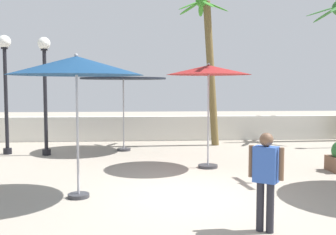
{
  "coord_description": "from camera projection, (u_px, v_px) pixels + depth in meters",
  "views": [
    {
      "loc": [
        -0.82,
        -8.45,
        2.29
      ],
      "look_at": [
        0.0,
        2.99,
        1.4
      ],
      "focal_mm": 43.5,
      "sensor_mm": 36.0,
      "label": 1
    }
  ],
  "objects": [
    {
      "name": "palm_tree_1",
      "position": [
        208.0,
        56.0,
        15.52
      ],
      "size": [
        1.99,
        2.03,
        5.72
      ],
      "color": "brown",
      "rests_on": "ground_plane"
    },
    {
      "name": "guest_0",
      "position": [
        266.0,
        173.0,
        6.33
      ],
      "size": [
        0.47,
        0.4,
        1.57
      ],
      "color": "#26262D",
      "rests_on": "ground_plane"
    },
    {
      "name": "patio_umbrella_3",
      "position": [
        76.0,
        66.0,
        8.15
      ],
      "size": [
        2.72,
        2.72,
        2.94
      ],
      "color": "#333338",
      "rests_on": "ground_plane"
    },
    {
      "name": "patio_umbrella_2",
      "position": [
        123.0,
        81.0,
        14.24
      ],
      "size": [
        2.99,
        2.99,
        2.68
      ],
      "color": "#333338",
      "rests_on": "ground_plane"
    },
    {
      "name": "boundary_wall",
      "position": [
        159.0,
        128.0,
        17.1
      ],
      "size": [
        25.2,
        0.3,
        1.02
      ],
      "primitive_type": "cube",
      "color": "silver",
      "rests_on": "ground_plane"
    },
    {
      "name": "lamp_post_1",
      "position": [
        45.0,
        78.0,
        13.31
      ],
      "size": [
        0.41,
        0.41,
        3.88
      ],
      "color": "black",
      "rests_on": "ground_plane"
    },
    {
      "name": "lamp_post_0",
      "position": [
        5.0,
        74.0,
        13.51
      ],
      "size": [
        0.43,
        0.43,
        3.97
      ],
      "color": "black",
      "rests_on": "ground_plane"
    },
    {
      "name": "patio_umbrella_1",
      "position": [
        209.0,
        72.0,
        11.22
      ],
      "size": [
        2.35,
        2.35,
        2.93
      ],
      "color": "#333338",
      "rests_on": "ground_plane"
    },
    {
      "name": "ground_plane",
      "position": [
        178.0,
        194.0,
        8.64
      ],
      "size": [
        56.0,
        56.0,
        0.0
      ],
      "primitive_type": "plane",
      "color": "#9E9384"
    }
  ]
}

